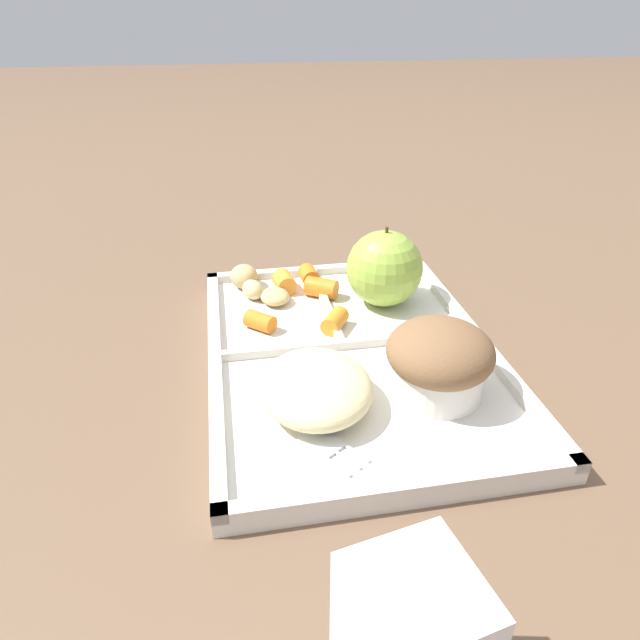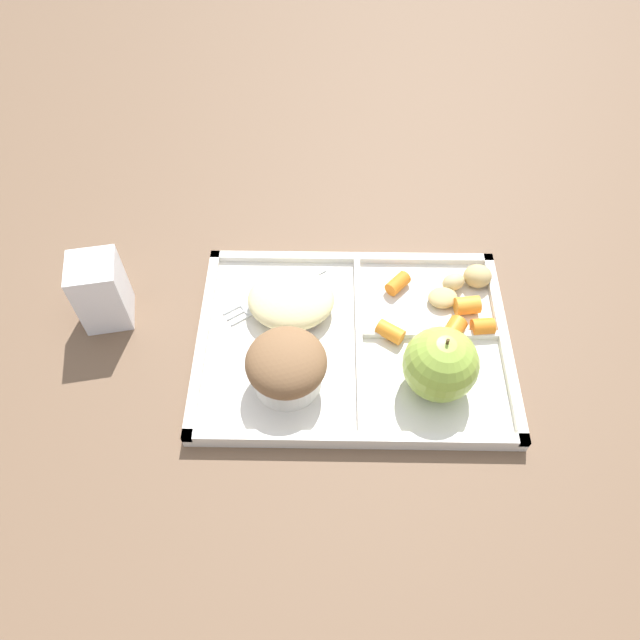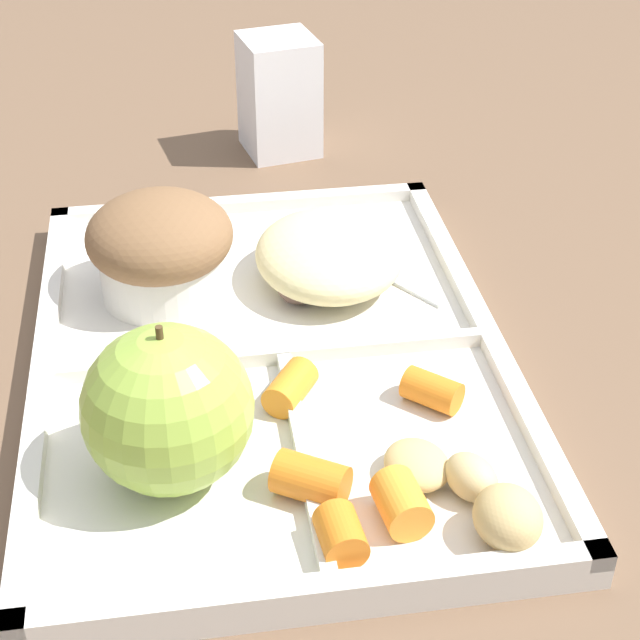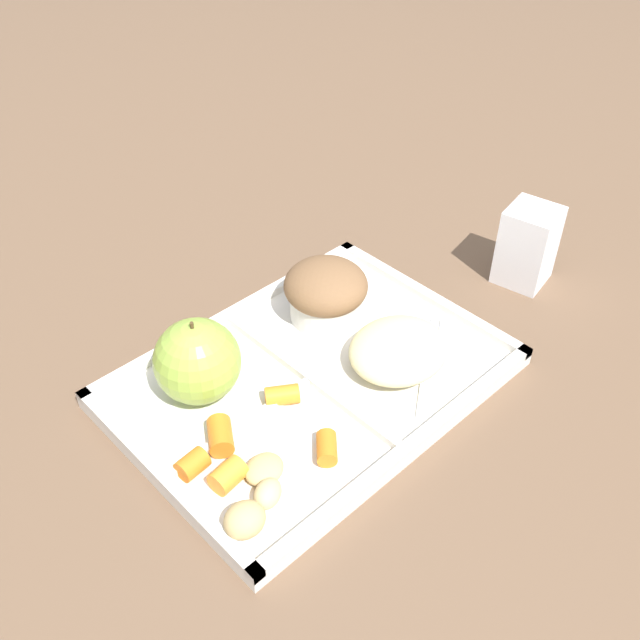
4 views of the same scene
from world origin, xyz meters
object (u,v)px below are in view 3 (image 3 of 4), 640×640
object	(u,v)px
lunch_tray	(271,362)
plastic_fork	(343,253)
milk_carton	(279,95)
bran_muffin	(161,248)
green_apple	(168,409)

from	to	relation	value
lunch_tray	plastic_fork	bearing A→B (deg)	-29.67
milk_carton	bran_muffin	bearing A→B (deg)	145.20
lunch_tray	green_apple	bearing A→B (deg)	147.47
plastic_fork	milk_carton	distance (m)	0.20
plastic_fork	milk_carton	world-z (taller)	milk_carton
green_apple	milk_carton	distance (m)	0.41
green_apple	lunch_tray	bearing A→B (deg)	-32.53
bran_muffin	milk_carton	xyz separation A→B (m)	(0.23, -0.10, 0.00)
green_apple	bran_muffin	xyz separation A→B (m)	(0.17, -0.00, -0.01)
milk_carton	lunch_tray	bearing A→B (deg)	161.16
lunch_tray	bran_muffin	xyz separation A→B (m)	(0.08, 0.06, 0.04)
bran_muffin	milk_carton	bearing A→B (deg)	-23.90
plastic_fork	milk_carton	bearing A→B (deg)	5.40
plastic_fork	lunch_tray	bearing A→B (deg)	150.33
bran_muffin	plastic_fork	bearing A→B (deg)	-75.61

